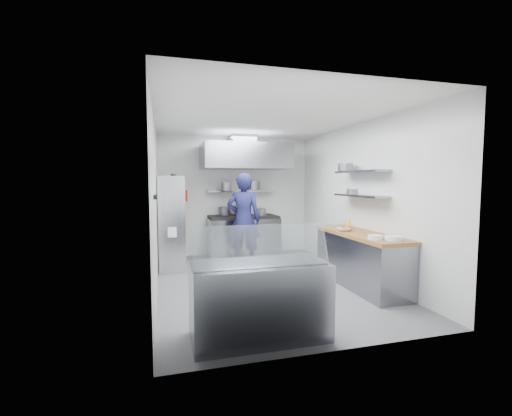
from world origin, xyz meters
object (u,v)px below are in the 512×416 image
object	(u,v)px
gas_range	(243,237)
chef	(244,220)
wire_rack	(171,223)
display_case	(259,301)

from	to	relation	value
gas_range	chef	world-z (taller)	chef
gas_range	wire_rack	bearing A→B (deg)	-157.05
gas_range	display_case	size ratio (longest dim) A/B	1.07
chef	display_case	size ratio (longest dim) A/B	1.28
gas_range	display_case	world-z (taller)	gas_range
display_case	gas_range	bearing A→B (deg)	79.32
wire_rack	gas_range	bearing A→B (deg)	22.95
gas_range	chef	bearing A→B (deg)	-102.36
wire_rack	chef	bearing A→B (deg)	-5.91
chef	display_case	world-z (taller)	chef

